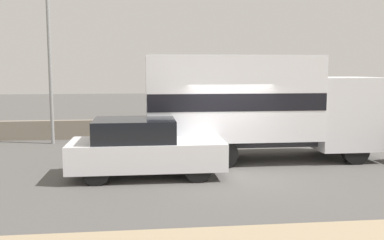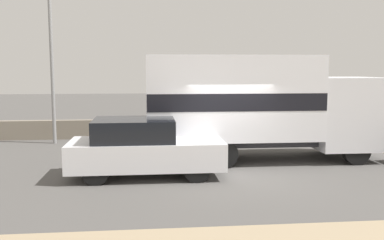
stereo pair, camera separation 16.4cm
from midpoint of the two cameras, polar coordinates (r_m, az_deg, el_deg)
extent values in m
plane|color=#514F4C|center=(12.20, 6.11, -7.20)|extent=(80.00, 80.00, 0.00)
cube|color=gray|center=(18.66, 1.86, -1.02)|extent=(60.00, 0.35, 0.80)
cylinder|color=gray|center=(17.66, -17.96, 7.99)|extent=(0.14, 0.14, 6.81)
cube|color=silver|center=(14.97, 19.79, 0.98)|extent=(2.13, 2.37, 2.30)
cube|color=black|center=(15.41, 23.38, 2.70)|extent=(0.06, 2.01, 1.01)
cube|color=#2D2D33|center=(13.89, 5.50, -2.80)|extent=(5.38, 1.33, 0.25)
cube|color=white|center=(13.72, 5.57, 3.08)|extent=(5.38, 2.41, 2.61)
cube|color=black|center=(13.73, 5.57, 2.71)|extent=(5.35, 2.43, 0.52)
cylinder|color=black|center=(16.02, 18.07, -2.58)|extent=(0.84, 0.28, 0.84)
cylinder|color=black|center=(14.22, 21.37, -3.88)|extent=(0.84, 0.28, 0.84)
cylinder|color=black|center=(14.71, -0.95, -3.06)|extent=(0.84, 0.28, 0.84)
cylinder|color=black|center=(12.73, -0.17, -4.62)|extent=(0.84, 0.28, 0.84)
cylinder|color=black|center=(14.84, 3.20, -2.98)|extent=(0.84, 0.28, 0.84)
cylinder|color=black|center=(12.88, 4.61, -4.51)|extent=(0.84, 0.28, 0.84)
cube|color=silver|center=(11.86, -5.66, -4.46)|extent=(4.20, 1.84, 0.74)
cube|color=black|center=(11.75, -7.34, -1.30)|extent=(2.18, 1.69, 0.59)
cylinder|color=black|center=(12.77, 0.22, -4.90)|extent=(0.71, 0.20, 0.71)
cylinder|color=black|center=(11.22, 1.08, -6.55)|extent=(0.71, 0.20, 0.71)
cylinder|color=black|center=(12.76, -11.53, -5.04)|extent=(0.71, 0.20, 0.71)
cylinder|color=black|center=(11.22, -12.34, -6.71)|extent=(0.71, 0.20, 0.71)
camera|label=1|loc=(0.08, -89.63, 0.04)|focal=40.00mm
camera|label=2|loc=(0.08, 90.37, -0.04)|focal=40.00mm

